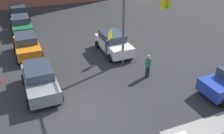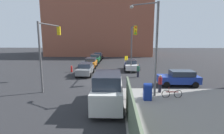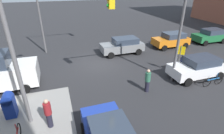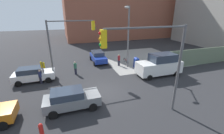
{
  "view_description": "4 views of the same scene",
  "coord_description": "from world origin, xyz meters",
  "px_view_note": "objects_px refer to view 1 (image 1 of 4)",
  "views": [
    {
      "loc": [
        10.71,
        -2.8,
        8.68
      ],
      "look_at": [
        -1.13,
        2.2,
        1.8
      ],
      "focal_mm": 40.0,
      "sensor_mm": 36.0,
      "label": 1
    },
    {
      "loc": [
        20.06,
        2.45,
        5.2
      ],
      "look_at": [
        -1.25,
        1.87,
        1.44
      ],
      "focal_mm": 28.0,
      "sensor_mm": 36.0,
      "label": 2
    },
    {
      "loc": [
        3.33,
        13.85,
        6.67
      ],
      "look_at": [
        -0.23,
        3.12,
        1.13
      ],
      "focal_mm": 28.0,
      "sensor_mm": 36.0,
      "label": 3
    },
    {
      "loc": [
        -3.2,
        -12.46,
        7.23
      ],
      "look_at": [
        1.1,
        0.36,
        2.28
      ],
      "focal_mm": 24.0,
      "sensor_mm": 36.0,
      "label": 4
    }
  ],
  "objects_px": {
    "bicycle_at_crosswalk": "(127,45)",
    "hatchback_black": "(19,13)",
    "hatchback_gray": "(40,79)",
    "sedan_green": "(21,25)",
    "pedestrian_waiting": "(108,48)",
    "pedestrian_crossing": "(148,66)",
    "coupe_orange": "(27,45)",
    "hatchback_white": "(113,43)",
    "traffic_signal_nw_corner": "(138,9)"
  },
  "relations": [
    {
      "from": "bicycle_at_crosswalk",
      "to": "hatchback_black",
      "type": "bearing_deg",
      "value": -147.25
    },
    {
      "from": "hatchback_gray",
      "to": "sedan_green",
      "type": "distance_m",
      "value": 11.29
    },
    {
      "from": "pedestrian_waiting",
      "to": "bicycle_at_crosswalk",
      "type": "bearing_deg",
      "value": -42.36
    },
    {
      "from": "pedestrian_crossing",
      "to": "bicycle_at_crosswalk",
      "type": "xyz_separation_m",
      "value": [
        -4.8,
        0.8,
        -0.51
      ]
    },
    {
      "from": "hatchback_gray",
      "to": "coupe_orange",
      "type": "bearing_deg",
      "value": -178.76
    },
    {
      "from": "hatchback_white",
      "to": "bicycle_at_crosswalk",
      "type": "xyz_separation_m",
      "value": [
        -0.22,
        1.38,
        -0.5
      ]
    },
    {
      "from": "sedan_green",
      "to": "bicycle_at_crosswalk",
      "type": "height_order",
      "value": "sedan_green"
    },
    {
      "from": "coupe_orange",
      "to": "hatchback_black",
      "type": "distance_m",
      "value": 9.93
    },
    {
      "from": "hatchback_gray",
      "to": "coupe_orange",
      "type": "distance_m",
      "value": 5.87
    },
    {
      "from": "hatchback_black",
      "to": "pedestrian_crossing",
      "type": "distance_m",
      "value": 18.17
    },
    {
      "from": "traffic_signal_nw_corner",
      "to": "coupe_orange",
      "type": "distance_m",
      "value": 9.77
    },
    {
      "from": "pedestrian_crossing",
      "to": "hatchback_black",
      "type": "bearing_deg",
      "value": -127.56
    },
    {
      "from": "hatchback_white",
      "to": "pedestrian_crossing",
      "type": "xyz_separation_m",
      "value": [
        4.58,
        0.58,
        0.01
      ]
    },
    {
      "from": "traffic_signal_nw_corner",
      "to": "hatchback_black",
      "type": "distance_m",
      "value": 17.8
    },
    {
      "from": "hatchback_black",
      "to": "pedestrian_waiting",
      "type": "xyz_separation_m",
      "value": [
        13.0,
        5.52,
        -0.03
      ]
    },
    {
      "from": "hatchback_black",
      "to": "pedestrian_waiting",
      "type": "distance_m",
      "value": 14.13
    },
    {
      "from": "pedestrian_waiting",
      "to": "pedestrian_crossing",
      "type": "bearing_deg",
      "value": -136.65
    },
    {
      "from": "sedan_green",
      "to": "pedestrian_waiting",
      "type": "bearing_deg",
      "value": 33.64
    },
    {
      "from": "hatchback_white",
      "to": "pedestrian_crossing",
      "type": "distance_m",
      "value": 4.62
    },
    {
      "from": "hatchback_gray",
      "to": "pedestrian_waiting",
      "type": "xyz_separation_m",
      "value": [
        -2.79,
        5.59,
        -0.03
      ]
    },
    {
      "from": "pedestrian_crossing",
      "to": "bicycle_at_crosswalk",
      "type": "relative_size",
      "value": 0.94
    },
    {
      "from": "pedestrian_crossing",
      "to": "pedestrian_waiting",
      "type": "bearing_deg",
      "value": -129.72
    },
    {
      "from": "coupe_orange",
      "to": "pedestrian_waiting",
      "type": "relative_size",
      "value": 2.51
    },
    {
      "from": "coupe_orange",
      "to": "pedestrian_crossing",
      "type": "height_order",
      "value": "pedestrian_crossing"
    },
    {
      "from": "hatchback_white",
      "to": "hatchback_black",
      "type": "xyz_separation_m",
      "value": [
        -12.22,
        -6.34,
        0.0
      ]
    },
    {
      "from": "hatchback_black",
      "to": "sedan_green",
      "type": "bearing_deg",
      "value": -1.74
    },
    {
      "from": "hatchback_white",
      "to": "pedestrian_waiting",
      "type": "distance_m",
      "value": 1.13
    },
    {
      "from": "sedan_green",
      "to": "coupe_orange",
      "type": "height_order",
      "value": "same"
    },
    {
      "from": "hatchback_white",
      "to": "sedan_green",
      "type": "bearing_deg",
      "value": -140.0
    },
    {
      "from": "hatchback_white",
      "to": "coupe_orange",
      "type": "bearing_deg",
      "value": -109.37
    },
    {
      "from": "hatchback_gray",
      "to": "bicycle_at_crosswalk",
      "type": "bearing_deg",
      "value": 115.96
    },
    {
      "from": "sedan_green",
      "to": "traffic_signal_nw_corner",
      "type": "bearing_deg",
      "value": 28.42
    },
    {
      "from": "coupe_orange",
      "to": "pedestrian_waiting",
      "type": "xyz_separation_m",
      "value": [
        3.08,
        5.72,
        -0.03
      ]
    },
    {
      "from": "pedestrian_waiting",
      "to": "bicycle_at_crosswalk",
      "type": "relative_size",
      "value": 0.9
    },
    {
      "from": "hatchback_white",
      "to": "pedestrian_waiting",
      "type": "xyz_separation_m",
      "value": [
        0.78,
        -0.82,
        -0.03
      ]
    },
    {
      "from": "hatchback_white",
      "to": "coupe_orange",
      "type": "height_order",
      "value": "same"
    },
    {
      "from": "coupe_orange",
      "to": "hatchback_white",
      "type": "bearing_deg",
      "value": 70.63
    },
    {
      "from": "coupe_orange",
      "to": "sedan_green",
      "type": "bearing_deg",
      "value": 179.33
    },
    {
      "from": "traffic_signal_nw_corner",
      "to": "hatchback_black",
      "type": "height_order",
      "value": "traffic_signal_nw_corner"
    },
    {
      "from": "hatchback_white",
      "to": "hatchback_black",
      "type": "height_order",
      "value": "same"
    },
    {
      "from": "traffic_signal_nw_corner",
      "to": "pedestrian_crossing",
      "type": "relative_size",
      "value": 3.94
    },
    {
      "from": "coupe_orange",
      "to": "hatchback_black",
      "type": "xyz_separation_m",
      "value": [
        -9.92,
        0.2,
        0.0
      ]
    },
    {
      "from": "coupe_orange",
      "to": "hatchback_black",
      "type": "relative_size",
      "value": 0.9
    },
    {
      "from": "hatchback_black",
      "to": "pedestrian_crossing",
      "type": "bearing_deg",
      "value": 22.38
    },
    {
      "from": "hatchback_white",
      "to": "hatchback_black",
      "type": "distance_m",
      "value": 13.77
    },
    {
      "from": "pedestrian_crossing",
      "to": "pedestrian_waiting",
      "type": "height_order",
      "value": "pedestrian_crossing"
    },
    {
      "from": "traffic_signal_nw_corner",
      "to": "bicycle_at_crosswalk",
      "type": "bearing_deg",
      "value": 160.55
    },
    {
      "from": "hatchback_white",
      "to": "bicycle_at_crosswalk",
      "type": "distance_m",
      "value": 1.48
    },
    {
      "from": "coupe_orange",
      "to": "pedestrian_waiting",
      "type": "bearing_deg",
      "value": 61.7
    },
    {
      "from": "hatchback_gray",
      "to": "sedan_green",
      "type": "xyz_separation_m",
      "value": [
        -11.29,
        -0.06,
        -0.0
      ]
    }
  ]
}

